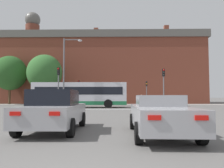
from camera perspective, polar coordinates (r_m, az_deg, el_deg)
The scene contains 14 objects.
stop_line_strip at distance 22.47m, azimuth -0.35°, elevation -6.68°, with size 8.36×0.30×0.01m, color silver.
far_pavement at distance 35.94m, azimuth 0.14°, elevation -5.39°, with size 69.28×2.50×0.01m, color #A09B91.
brick_civic_building at distance 46.46m, azimuth -4.72°, elevation 3.72°, with size 43.84×12.77×19.47m.
car_saloon_left at distance 8.91m, azimuth -14.80°, elevation -6.68°, with size 2.05×4.28×1.61m.
car_roadster_right at distance 7.85m, azimuth 12.46°, elevation -7.87°, with size 2.03×4.71×1.39m.
bus_crossing_lead at distance 26.90m, azimuth -8.31°, elevation -2.66°, with size 11.21×2.71×3.01m.
traffic_light_far_left at distance 35.57m, azimuth -8.71°, elevation -1.10°, with size 0.26×0.31×3.93m.
traffic_light_near_left at distance 23.97m, azimuth -13.84°, elevation 0.72°, with size 0.26×0.31×4.44m.
traffic_light_near_right at distance 23.60m, azimuth 13.34°, elevation 0.51°, with size 0.26×0.31×4.26m.
traffic_light_far_right at distance 35.43m, azimuth 9.04°, elevation -1.25°, with size 0.26×0.31×3.78m.
street_lamp_junction at distance 25.57m, azimuth -11.72°, elevation 4.67°, with size 2.16×0.36×8.02m.
pedestrian_waiting at distance 35.82m, azimuth 7.68°, elevation -3.86°, with size 0.30×0.44×1.63m.
tree_by_building at distance 41.80m, azimuth -25.08°, elevation 2.59°, with size 5.68×5.68×8.37m.
tree_kerbside at distance 37.50m, azimuth -17.16°, elevation 2.82°, with size 5.68×5.68×8.21m.
Camera 1 is at (0.52, -2.73, 1.36)m, focal length 35.00 mm.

